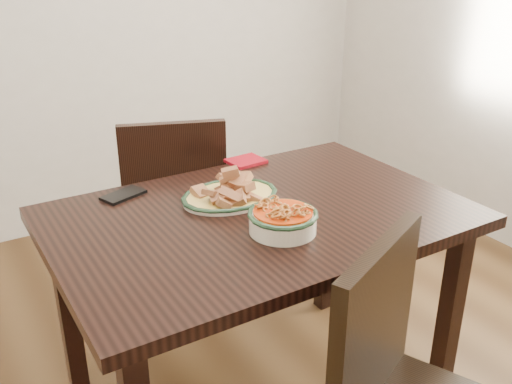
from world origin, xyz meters
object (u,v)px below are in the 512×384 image
dining_table (259,237)px  smartphone (123,195)px  fish_plate (230,187)px  noodle_bowl (283,218)px  chair_far (175,203)px

dining_table → smartphone: (-0.32, 0.34, 0.10)m
fish_plate → smartphone: 0.36m
noodle_bowl → smartphone: size_ratio=1.45×
chair_far → smartphone: size_ratio=6.25×
noodle_bowl → smartphone: noodle_bowl is taller
fish_plate → smartphone: bearing=144.9°
dining_table → smartphone: size_ratio=8.97×
dining_table → noodle_bowl: bearing=-94.6°
fish_plate → noodle_bowl: bearing=-85.9°
dining_table → fish_plate: fish_plate is taller
fish_plate → smartphone: (-0.29, 0.21, -0.04)m
chair_far → noodle_bowl: 0.91m
dining_table → noodle_bowl: 0.20m
dining_table → fish_plate: (-0.03, 0.13, 0.14)m
fish_plate → chair_far: bearing=85.7°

